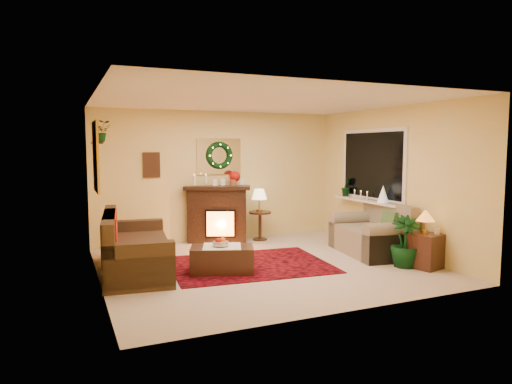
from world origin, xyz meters
name	(u,v)px	position (x,y,z in m)	size (l,w,h in m)	color
floor	(265,265)	(0.00, 0.00, 0.00)	(5.00, 5.00, 0.00)	beige
ceiling	(265,101)	(0.00, 0.00, 2.60)	(5.00, 5.00, 0.00)	white
wall_back	(219,176)	(0.00, 2.25, 1.30)	(5.00, 5.00, 0.00)	#EFD88C
wall_front	(348,199)	(0.00, -2.25, 1.30)	(5.00, 5.00, 0.00)	#EFD88C
wall_left	(97,190)	(-2.50, 0.00, 1.30)	(4.50, 4.50, 0.00)	#EFD88C
wall_right	(392,180)	(2.50, 0.00, 1.30)	(4.50, 4.50, 0.00)	#EFD88C
area_rug	(250,265)	(-0.21, 0.13, 0.01)	(2.48, 1.86, 0.01)	#42150A
sofa	(137,244)	(-1.93, 0.42, 0.43)	(0.93, 2.12, 0.91)	#503C26
red_throw	(133,241)	(-1.96, 0.57, 0.46)	(0.74, 1.21, 0.02)	red
fireplace	(217,215)	(-0.11, 2.04, 0.55)	(1.15, 0.36, 1.06)	black
poinsettia	(235,177)	(0.27, 2.04, 1.30)	(0.22, 0.22, 0.22)	#A5110B
mantel_candle_a	(194,180)	(-0.58, 2.00, 1.26)	(0.06, 0.06, 0.18)	#FFF6CD
mantel_candle_b	(206,179)	(-0.33, 2.05, 1.26)	(0.06, 0.06, 0.17)	silver
mantel_mirror	(219,156)	(0.00, 2.23, 1.70)	(0.92, 0.02, 0.72)	white
wreath	(220,155)	(0.00, 2.19, 1.72)	(0.55, 0.55, 0.11)	#194719
wall_art	(152,165)	(-1.35, 2.23, 1.55)	(0.32, 0.03, 0.48)	#381E11
gold_mirror	(96,157)	(-2.48, 0.30, 1.75)	(0.03, 0.84, 1.00)	gold
hanging_plant	(101,142)	(-2.34, 1.05, 1.97)	(0.33, 0.28, 0.36)	#194719
loveseat	(370,230)	(2.06, 0.01, 0.42)	(0.90, 1.56, 0.90)	gray
window_frame	(372,165)	(2.48, 0.55, 1.55)	(0.03, 1.86, 1.36)	white
window_glass	(372,165)	(2.47, 0.55, 1.55)	(0.02, 1.70, 1.22)	black
window_sill	(367,201)	(2.38, 0.55, 0.87)	(0.22, 1.86, 0.04)	white
mini_tree	(383,194)	(2.38, 0.08, 1.04)	(0.21, 0.21, 0.32)	white
sill_plant	(346,187)	(2.39, 1.25, 1.08)	(0.27, 0.22, 0.49)	#265828
side_table_round	(260,224)	(0.75, 1.88, 0.32)	(0.45, 0.45, 0.58)	black
lamp_cream	(259,197)	(0.72, 1.86, 0.88)	(0.31, 0.31, 0.48)	#FFE9AF
end_table_square	(426,251)	(2.26, -1.12, 0.27)	(0.44, 0.44, 0.54)	black
lamp_tiffany	(425,221)	(2.24, -1.10, 0.74)	(0.28, 0.28, 0.41)	yellow
coffee_table	(222,259)	(-0.75, -0.11, 0.21)	(0.94, 0.52, 0.39)	#522010
fruit_bowl	(221,243)	(-0.78, -0.13, 0.45)	(0.24, 0.24, 0.05)	beige
floor_palm	(405,239)	(2.00, -0.95, 0.45)	(1.36, 1.36, 2.43)	#235324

